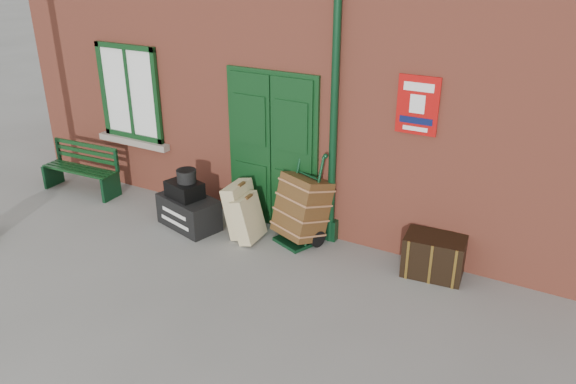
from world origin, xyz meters
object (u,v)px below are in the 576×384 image
Objects in this scene: porter_trolley at (302,208)px; houdini_trunk at (189,212)px; bench at (82,167)px; dark_trunk at (434,256)px.

houdini_trunk is at bearing -144.05° from porter_trolley.
dark_trunk is at bearing -0.69° from bench.
bench is 1.48× the size of houdini_trunk.
porter_trolley reaches higher than dark_trunk.
bench is at bearing -155.33° from porter_trolley.
porter_trolley is at bearing 29.83° from houdini_trunk.
porter_trolley is (1.62, 0.44, 0.26)m from houdini_trunk.
dark_trunk is at bearing 21.52° from porter_trolley.
porter_trolley is 1.85m from dark_trunk.
porter_trolley is 1.75× the size of dark_trunk.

